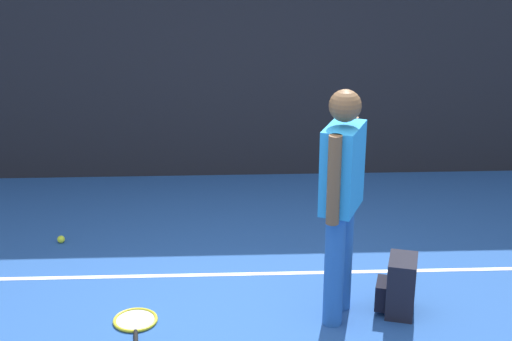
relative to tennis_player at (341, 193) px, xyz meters
name	(u,v)px	position (x,y,z in m)	size (l,w,h in m)	color
ground_plane	(258,318)	(-0.58, -0.02, -0.97)	(12.00, 12.00, 0.00)	#234C93
back_fence	(245,64)	(-0.58, 2.98, 0.25)	(10.00, 0.10, 2.44)	black
court_line	(255,274)	(-0.58, 0.65, -0.96)	(9.00, 0.05, 0.00)	white
tennis_player	(341,193)	(0.00, 0.00, 0.00)	(0.36, 0.49, 1.70)	#2659A5
tennis_racket	(135,322)	(-1.46, -0.06, -0.95)	(0.36, 0.63, 0.03)	black
backpack	(399,287)	(0.46, 0.02, -0.76)	(0.34, 0.34, 0.44)	black
tennis_ball_near_player	(61,239)	(-2.26, 1.30, -0.93)	(0.07, 0.07, 0.07)	#CCE033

